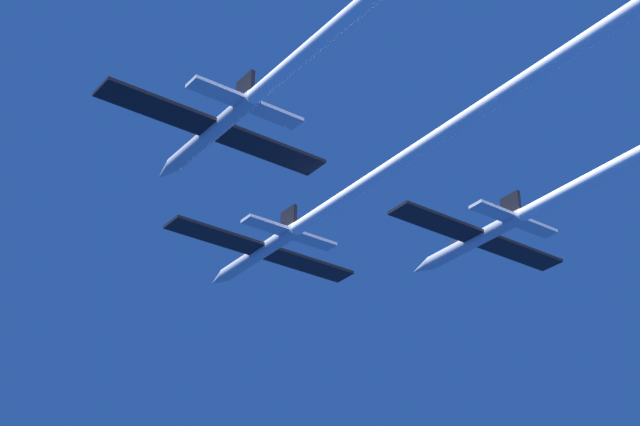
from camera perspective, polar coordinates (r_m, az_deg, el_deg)
jet_lead at (r=64.27m, az=4.01°, el=2.59°), size 15.06×50.99×2.49m
jet_left_wing at (r=54.26m, az=0.99°, el=10.28°), size 15.06×45.66×2.49m
jet_right_wing at (r=66.53m, az=16.50°, el=2.80°), size 15.06×47.51×2.49m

